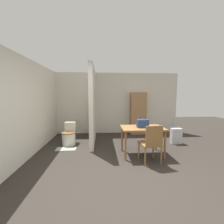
# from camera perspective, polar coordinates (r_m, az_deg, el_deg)

# --- Properties ---
(ground_plane) EXTENTS (16.00, 16.00, 0.00)m
(ground_plane) POSITION_cam_1_polar(r_m,az_deg,el_deg) (3.03, 5.59, -25.15)
(ground_plane) COLOR #2D2823
(wall_back) EXTENTS (5.52, 0.12, 2.50)m
(wall_back) POSITION_cam_1_polar(r_m,az_deg,el_deg) (6.29, 0.02, 3.34)
(wall_back) COLOR beige
(wall_back) RESTS_ON ground_plane
(wall_left) EXTENTS (0.12, 4.67, 2.50)m
(wall_left) POSITION_cam_1_polar(r_m,az_deg,el_deg) (4.77, -27.19, 1.69)
(wall_left) COLOR beige
(wall_left) RESTS_ON ground_plane
(partition_wall) EXTENTS (0.12, 2.12, 2.50)m
(partition_wall) POSITION_cam_1_polar(r_m,az_deg,el_deg) (5.17, -7.30, 2.64)
(partition_wall) COLOR beige
(partition_wall) RESTS_ON ground_plane
(dining_table) EXTENTS (1.11, 0.73, 0.75)m
(dining_table) POSITION_cam_1_polar(r_m,az_deg,el_deg) (4.05, 11.47, -6.89)
(dining_table) COLOR brown
(dining_table) RESTS_ON ground_plane
(wooden_chair) EXTENTS (0.51, 0.51, 0.91)m
(wooden_chair) POSITION_cam_1_polar(r_m,az_deg,el_deg) (3.65, 14.74, -11.13)
(wooden_chair) COLOR brown
(wooden_chair) RESTS_ON ground_plane
(toilet) EXTENTS (0.44, 0.59, 0.69)m
(toilet) POSITION_cam_1_polar(r_m,az_deg,el_deg) (5.09, -16.04, -8.75)
(toilet) COLOR silver
(toilet) RESTS_ON ground_plane
(handbag) EXTENTS (0.30, 0.16, 0.30)m
(handbag) POSITION_cam_1_polar(r_m,az_deg,el_deg) (3.99, 11.59, -4.24)
(handbag) COLOR navy
(handbag) RESTS_ON dining_table
(wooden_cabinet) EXTENTS (0.62, 0.39, 1.70)m
(wooden_cabinet) POSITION_cam_1_polar(r_m,az_deg,el_deg) (6.24, 9.87, -0.46)
(wooden_cabinet) COLOR #997047
(wooden_cabinet) RESTS_ON ground_plane
(bath_mat) EXTENTS (0.58, 0.31, 0.01)m
(bath_mat) POSITION_cam_1_polar(r_m,az_deg,el_deg) (4.75, -17.08, -13.28)
(bath_mat) COLOR #99A899
(bath_mat) RESTS_ON ground_plane
(space_heater) EXTENTS (0.34, 0.18, 0.51)m
(space_heater) POSITION_cam_1_polar(r_m,az_deg,el_deg) (5.40, 23.19, -8.39)
(space_heater) COLOR #BCBCC1
(space_heater) RESTS_ON ground_plane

